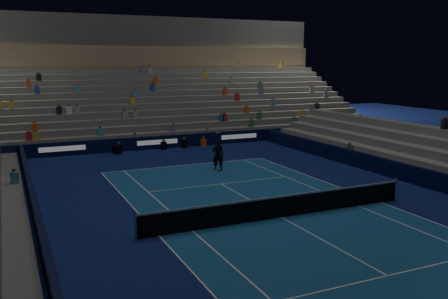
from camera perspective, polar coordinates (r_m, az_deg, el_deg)
ground at (r=21.29m, az=6.77°, el=-7.93°), size 90.00×90.00×0.00m
court_surface at (r=21.29m, az=6.77°, el=-7.92°), size 10.97×23.77×0.01m
sponsor_barrier_far at (r=37.78m, az=-7.87°, el=0.83°), size 44.00×0.25×1.00m
sponsor_barrier_east at (r=27.32m, az=24.52°, el=-3.64°), size 0.25×37.00×1.00m
sponsor_barrier_west at (r=18.33m, az=-20.58°, el=-9.93°), size 0.25×37.00×1.00m
grandstand_main at (r=46.49m, az=-11.31°, el=6.05°), size 44.00×15.20×11.20m
tennis_net at (r=21.14m, az=6.79°, el=-6.63°), size 12.90×0.10×1.10m
tennis_player at (r=29.72m, az=-0.71°, el=-0.65°), size 0.83×0.66×2.00m
broadcast_camera at (r=36.22m, az=-12.49°, el=-0.03°), size 0.55×0.95×0.59m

